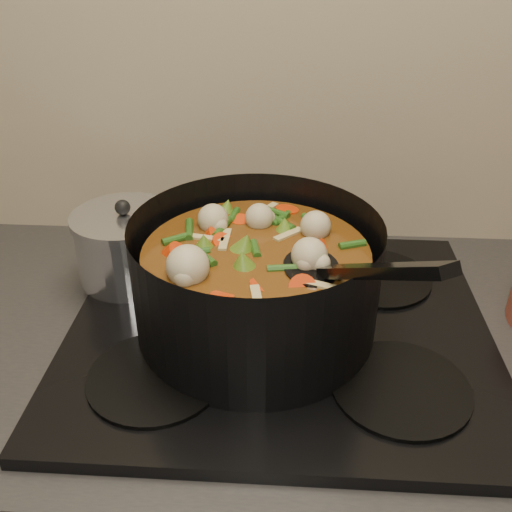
{
  "coord_description": "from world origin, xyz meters",
  "views": [
    {
      "loc": [
        0.01,
        1.25,
        1.46
      ],
      "look_at": [
        -0.03,
        1.92,
        1.05
      ],
      "focal_mm": 40.0,
      "sensor_mm": 36.0,
      "label": 1
    }
  ],
  "objects": [
    {
      "name": "saucepan",
      "position": [
        -0.25,
        2.05,
        0.99
      ],
      "size": [
        0.17,
        0.17,
        0.14
      ],
      "rotation": [
        0.0,
        0.0,
        0.38
      ],
      "color": "silver",
      "rests_on": "stovetop"
    },
    {
      "name": "stovetop",
      "position": [
        0.0,
        1.93,
        0.92
      ],
      "size": [
        0.62,
        0.54,
        0.03
      ],
      "color": "black",
      "rests_on": "counter"
    },
    {
      "name": "stockpot",
      "position": [
        -0.03,
        1.92,
        1.01
      ],
      "size": [
        0.44,
        0.45,
        0.26
      ],
      "rotation": [
        0.0,
        0.0,
        0.33
      ],
      "color": "black",
      "rests_on": "stovetop"
    }
  ]
}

